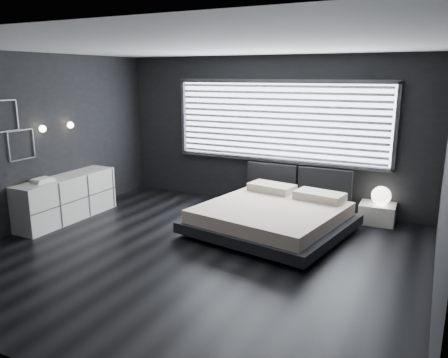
% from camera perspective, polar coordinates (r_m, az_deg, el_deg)
% --- Properties ---
extents(room, '(6.04, 6.00, 2.80)m').
position_cam_1_polar(room, '(5.83, -3.72, 3.03)').
color(room, black).
rests_on(room, ground).
extents(window, '(4.14, 0.09, 1.52)m').
position_cam_1_polar(window, '(8.15, 7.11, 7.45)').
color(window, white).
rests_on(window, ground).
extents(headboard, '(1.96, 0.16, 0.52)m').
position_cam_1_polar(headboard, '(8.14, 9.65, -0.08)').
color(headboard, black).
rests_on(headboard, ground).
extents(sconce_near, '(0.18, 0.11, 0.11)m').
position_cam_1_polar(sconce_near, '(7.68, -22.63, 6.08)').
color(sconce_near, silver).
rests_on(sconce_near, ground).
extents(sconce_far, '(0.18, 0.11, 0.11)m').
position_cam_1_polar(sconce_far, '(8.08, -19.43, 6.67)').
color(sconce_far, silver).
rests_on(sconce_far, ground).
extents(wall_art_upper, '(0.01, 0.48, 0.48)m').
position_cam_1_polar(wall_art_upper, '(7.35, -26.80, 7.34)').
color(wall_art_upper, '#47474C').
rests_on(wall_art_upper, ground).
extents(wall_art_lower, '(0.01, 0.48, 0.48)m').
position_cam_1_polar(wall_art_lower, '(7.56, -24.92, 4.06)').
color(wall_art_lower, '#47474C').
rests_on(wall_art_lower, ground).
extents(bed, '(2.56, 2.48, 0.58)m').
position_cam_1_polar(bed, '(6.98, 6.33, -4.87)').
color(bed, black).
rests_on(bed, ground).
extents(nightstand, '(0.58, 0.49, 0.33)m').
position_cam_1_polar(nightstand, '(7.84, 19.38, -4.26)').
color(nightstand, white).
rests_on(nightstand, ground).
extents(orb_lamp, '(0.32, 0.32, 0.32)m').
position_cam_1_polar(orb_lamp, '(7.71, 19.84, -2.06)').
color(orb_lamp, white).
rests_on(orb_lamp, nightstand).
extents(dresser, '(0.55, 1.92, 0.77)m').
position_cam_1_polar(dresser, '(8.00, -19.93, -2.34)').
color(dresser, white).
rests_on(dresser, ground).
extents(book_stack, '(0.28, 0.35, 0.07)m').
position_cam_1_polar(book_stack, '(7.62, -22.62, -0.13)').
color(book_stack, white).
rests_on(book_stack, dresser).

